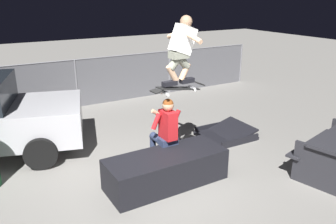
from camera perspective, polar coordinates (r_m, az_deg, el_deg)
ground_plane at (r=5.96m, az=-1.48°, el=-11.66°), size 40.00×40.00×0.00m
ledge_box_main at (r=5.81m, az=-0.30°, el=-9.50°), size 2.04×0.81×0.54m
person_sitting_on_ledge at (r=6.06m, az=-0.54°, el=-2.96°), size 0.59×0.75×1.38m
skateboard at (r=5.80m, az=1.75°, el=3.94°), size 1.03×0.27×0.15m
skater_airborne at (r=5.69m, az=2.29°, el=10.72°), size 0.63×0.89×1.12m
kicker_ramp at (r=7.82m, az=9.57°, el=-3.72°), size 1.12×1.03×0.33m
fence_back at (r=9.90m, az=-15.01°, el=4.86°), size 12.05×0.05×1.37m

